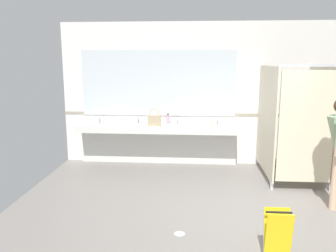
% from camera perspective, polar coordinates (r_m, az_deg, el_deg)
% --- Properties ---
extents(ground_plane, '(6.88, 6.02, 0.10)m').
position_cam_1_polar(ground_plane, '(4.97, 12.32, -15.86)').
color(ground_plane, gray).
extents(wall_back, '(6.88, 0.12, 2.93)m').
position_cam_1_polar(wall_back, '(7.23, 9.82, 5.20)').
color(wall_back, silver).
rests_on(wall_back, ground_plane).
extents(wall_back_tile_band, '(6.88, 0.01, 0.06)m').
position_cam_1_polar(wall_back_tile_band, '(7.22, 9.76, 1.89)').
color(wall_back_tile_band, '#9E937F').
rests_on(wall_back_tile_band, wall_back).
extents(vanity_counter, '(3.28, 0.53, 0.98)m').
position_cam_1_polar(vanity_counter, '(7.11, -1.78, -1.54)').
color(vanity_counter, silver).
rests_on(vanity_counter, ground_plane).
extents(mirror_panel, '(3.18, 0.02, 1.35)m').
position_cam_1_polar(mirror_panel, '(7.14, -1.67, 7.13)').
color(mirror_panel, silver).
rests_on(mirror_panel, wall_back).
extents(bathroom_stalls, '(1.99, 1.54, 2.10)m').
position_cam_1_polar(bathroom_stalls, '(6.63, 24.62, 0.65)').
color(bathroom_stalls, beige).
rests_on(bathroom_stalls, ground_plane).
extents(handbag, '(0.25, 0.12, 0.36)m').
position_cam_1_polar(handbag, '(6.83, -2.31, 1.01)').
color(handbag, tan).
rests_on(handbag, vanity_counter).
extents(soap_dispenser, '(0.07, 0.07, 0.21)m').
position_cam_1_polar(soap_dispenser, '(7.10, -0.01, 1.13)').
color(soap_dispenser, '#D899B2').
rests_on(soap_dispenser, vanity_counter).
extents(paper_cup, '(0.07, 0.07, 0.11)m').
position_cam_1_polar(paper_cup, '(6.82, 7.33, 0.32)').
color(paper_cup, beige).
rests_on(paper_cup, vanity_counter).
extents(wet_floor_sign, '(0.28, 0.19, 0.57)m').
position_cam_1_polar(wet_floor_sign, '(4.10, 17.74, -16.82)').
color(wet_floor_sign, yellow).
rests_on(wet_floor_sign, ground_plane).
extents(floor_drain_cover, '(0.14, 0.14, 0.01)m').
position_cam_1_polar(floor_drain_cover, '(4.56, 1.92, -17.45)').
color(floor_drain_cover, '#B7BABF').
rests_on(floor_drain_cover, ground_plane).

